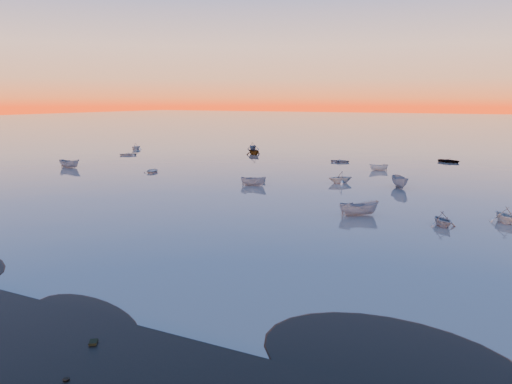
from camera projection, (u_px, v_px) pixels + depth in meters
The scene contains 6 objects.
ground at pixel (389, 147), 120.35m from camera, with size 600.00×600.00×0.00m, color #665C55.
mud_lobes at pixel (40, 283), 31.92m from camera, with size 140.00×6.00×0.07m, color black, non-canonical shape.
moored_fleet at pixel (323, 173), 79.20m from camera, with size 124.00×58.00×1.20m, color silver, non-canonical shape.
boat_near_left at pixel (257, 181), 71.05m from camera, with size 3.70×1.54×0.92m, color silver.
boat_near_center at pixel (253, 185), 67.80m from camera, with size 3.55×1.50×1.23m, color gray.
boat_near_right at pixel (505, 222), 47.55m from camera, with size 3.42×1.54×1.20m, color silver.
Camera 1 is at (26.10, -21.70, 11.61)m, focal length 35.00 mm.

